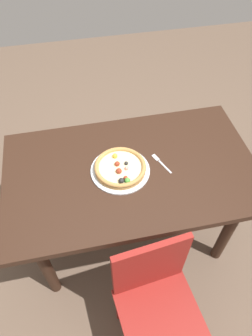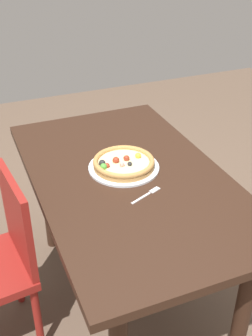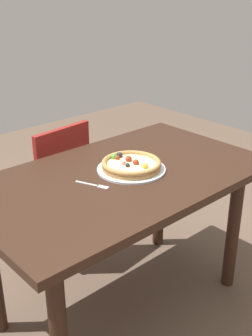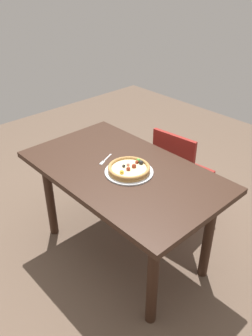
{
  "view_description": "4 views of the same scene",
  "coord_description": "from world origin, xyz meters",
  "px_view_note": "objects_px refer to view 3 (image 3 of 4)",
  "views": [
    {
      "loc": [
        -0.25,
        -1.06,
        2.11
      ],
      "look_at": [
        -0.03,
        -0.0,
        0.8
      ],
      "focal_mm": 32.87,
      "sensor_mm": 36.0,
      "label": 1
    },
    {
      "loc": [
        1.5,
        -0.63,
        1.81
      ],
      "look_at": [
        -0.03,
        -0.0,
        0.8
      ],
      "focal_mm": 45.43,
      "sensor_mm": 36.0,
      "label": 2
    },
    {
      "loc": [
        1.2,
        1.36,
        1.61
      ],
      "look_at": [
        -0.03,
        -0.0,
        0.8
      ],
      "focal_mm": 45.33,
      "sensor_mm": 36.0,
      "label": 3
    },
    {
      "loc": [
        -1.48,
        1.34,
        2.01
      ],
      "look_at": [
        -0.03,
        -0.0,
        0.8
      ],
      "focal_mm": 36.49,
      "sensor_mm": 36.0,
      "label": 4
    }
  ],
  "objects_px": {
    "plate": "(131,169)",
    "pizza": "(130,164)",
    "dining_table": "(121,195)",
    "chair_near": "(53,186)",
    "fork": "(95,185)"
  },
  "relations": [
    {
      "from": "pizza",
      "to": "fork",
      "type": "distance_m",
      "value": 0.24
    },
    {
      "from": "fork",
      "to": "pizza",
      "type": "bearing_deg",
      "value": 72.26
    },
    {
      "from": "chair_near",
      "to": "pizza",
      "type": "bearing_deg",
      "value": -91.2
    },
    {
      "from": "dining_table",
      "to": "chair_near",
      "type": "xyz_separation_m",
      "value": [
        -0.01,
        -0.63,
        -0.19
      ]
    },
    {
      "from": "dining_table",
      "to": "plate",
      "type": "bearing_deg",
      "value": -176.11
    },
    {
      "from": "chair_near",
      "to": "fork",
      "type": "distance_m",
      "value": 0.74
    },
    {
      "from": "plate",
      "to": "pizza",
      "type": "xyz_separation_m",
      "value": [
        -0.0,
        -0.0,
        0.03
      ]
    },
    {
      "from": "dining_table",
      "to": "fork",
      "type": "relative_size",
      "value": 8.97
    },
    {
      "from": "pizza",
      "to": "fork",
      "type": "xyz_separation_m",
      "value": [
        0.24,
        0.02,
        -0.03
      ]
    },
    {
      "from": "plate",
      "to": "fork",
      "type": "xyz_separation_m",
      "value": [
        0.24,
        0.02,
        -0.0
      ]
    },
    {
      "from": "dining_table",
      "to": "pizza",
      "type": "relative_size",
      "value": 4.98
    },
    {
      "from": "chair_near",
      "to": "fork",
      "type": "height_order",
      "value": "chair_near"
    },
    {
      "from": "chair_near",
      "to": "plate",
      "type": "distance_m",
      "value": 0.7
    },
    {
      "from": "chair_near",
      "to": "plate",
      "type": "relative_size",
      "value": 2.64
    },
    {
      "from": "dining_table",
      "to": "fork",
      "type": "height_order",
      "value": "fork"
    }
  ]
}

